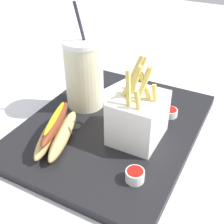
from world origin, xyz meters
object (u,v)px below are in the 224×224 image
at_px(hot_dog_1, 56,131).
at_px(napkin_stack, 126,95).
at_px(soda_cup, 84,74).
at_px(ketchup_cup_1, 135,175).
at_px(ketchup_cup_2, 170,112).
at_px(fries_basket, 138,117).

xyz_separation_m(hot_dog_1, napkin_stack, (-0.22, 0.05, -0.02)).
height_order(soda_cup, ketchup_cup_1, soda_cup).
bearing_deg(napkin_stack, ketchup_cup_2, 75.84).
xyz_separation_m(soda_cup, fries_basket, (0.06, 0.16, -0.03)).
height_order(hot_dog_1, napkin_stack, hot_dog_1).
bearing_deg(hot_dog_1, fries_basket, 121.75).
bearing_deg(hot_dog_1, soda_cup, -171.41).
bearing_deg(fries_basket, hot_dog_1, -58.25).
height_order(hot_dog_1, ketchup_cup_2, hot_dog_1).
height_order(fries_basket, ketchup_cup_2, fries_basket).
bearing_deg(napkin_stack, ketchup_cup_1, 28.79).
height_order(soda_cup, ketchup_cup_2, soda_cup).
xyz_separation_m(fries_basket, ketchup_cup_1, (0.11, 0.05, -0.04)).
relative_size(soda_cup, hot_dog_1, 1.43).
relative_size(ketchup_cup_1, napkin_stack, 0.25).
bearing_deg(ketchup_cup_2, soda_cup, -76.69).
xyz_separation_m(soda_cup, hot_dog_1, (0.15, 0.02, -0.06)).
bearing_deg(fries_basket, soda_cup, -110.10).
height_order(fries_basket, hot_dog_1, fries_basket).
bearing_deg(napkin_stack, soda_cup, -41.47).
bearing_deg(soda_cup, ketchup_cup_2, 103.31).
xyz_separation_m(fries_basket, napkin_stack, (-0.14, -0.09, -0.05)).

